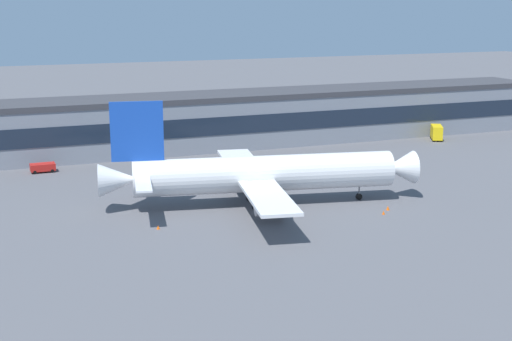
% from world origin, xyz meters
% --- Properties ---
extents(ground_plane, '(600.00, 600.00, 0.00)m').
position_xyz_m(ground_plane, '(0.00, 0.00, 0.00)').
color(ground_plane, '#56565B').
extents(terminal_building, '(184.00, 15.73, 12.49)m').
position_xyz_m(terminal_building, '(0.00, 52.06, 6.27)').
color(terminal_building, gray).
rests_on(terminal_building, ground_plane).
extents(airliner, '(53.39, 45.40, 17.92)m').
position_xyz_m(airliner, '(-2.38, 1.89, 5.34)').
color(airliner, white).
rests_on(airliner, ground_plane).
extents(stair_truck, '(5.00, 6.41, 3.55)m').
position_xyz_m(stair_truck, '(59.98, 40.42, 1.98)').
color(stair_truck, yellow).
rests_on(stair_truck, ground_plane).
extents(baggage_tug, '(3.76, 4.08, 1.85)m').
position_xyz_m(baggage_tug, '(-12.67, 32.05, 1.09)').
color(baggage_tug, gray).
rests_on(baggage_tug, ground_plane).
extents(pushback_tractor, '(4.86, 2.73, 1.75)m').
position_xyz_m(pushback_tractor, '(-33.88, 39.93, 1.05)').
color(pushback_tractor, red).
rests_on(pushback_tractor, ground_plane).
extents(traffic_cone_0, '(0.57, 0.57, 0.71)m').
position_xyz_m(traffic_cone_0, '(15.95, -8.75, 0.36)').
color(traffic_cone_0, '#F2590C').
rests_on(traffic_cone_0, ground_plane).
extents(traffic_cone_1, '(0.48, 0.48, 0.60)m').
position_xyz_m(traffic_cone_1, '(13.99, -10.62, 0.30)').
color(traffic_cone_1, '#F2590C').
rests_on(traffic_cone_1, ground_plane).
extents(traffic_cone_2, '(0.50, 0.50, 0.63)m').
position_xyz_m(traffic_cone_2, '(-21.46, -4.93, 0.31)').
color(traffic_cone_2, '#F2590C').
rests_on(traffic_cone_2, ground_plane).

